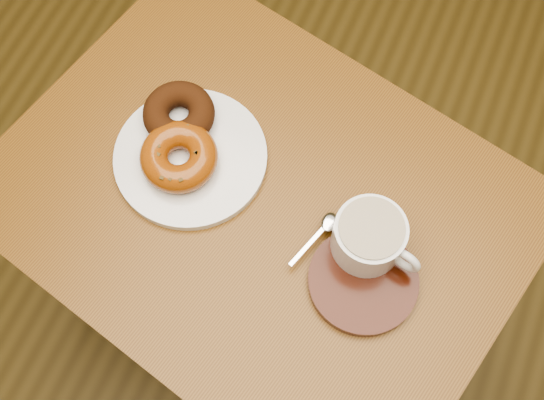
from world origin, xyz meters
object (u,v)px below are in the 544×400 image
at_px(cafe_table, 260,227).
at_px(donut_plate, 191,157).
at_px(saucer, 363,281).
at_px(coffee_cup, 370,237).

height_order(cafe_table, donut_plate, donut_plate).
bearing_deg(saucer, coffee_cup, 105.41).
relative_size(cafe_table, donut_plate, 3.81).
xyz_separation_m(saucer, coffee_cup, (-0.01, 0.05, 0.04)).
xyz_separation_m(donut_plate, saucer, (0.29, -0.08, 0.00)).
bearing_deg(coffee_cup, saucer, -61.11).
distance_m(donut_plate, saucer, 0.30).
xyz_separation_m(cafe_table, coffee_cup, (0.16, -0.01, 0.16)).
height_order(cafe_table, coffee_cup, coffee_cup).
bearing_deg(cafe_table, saucer, -4.01).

